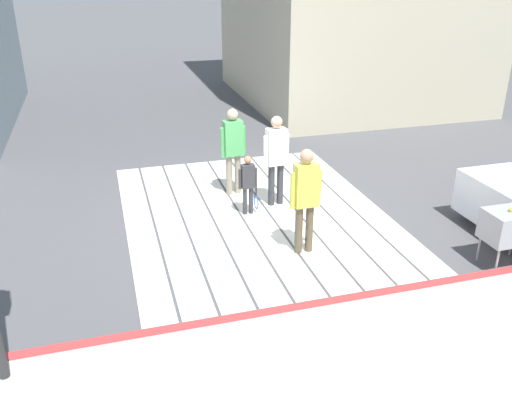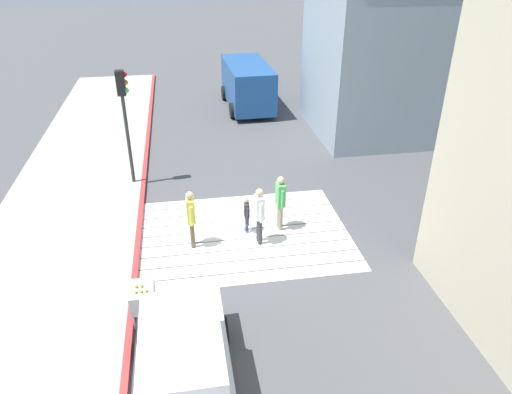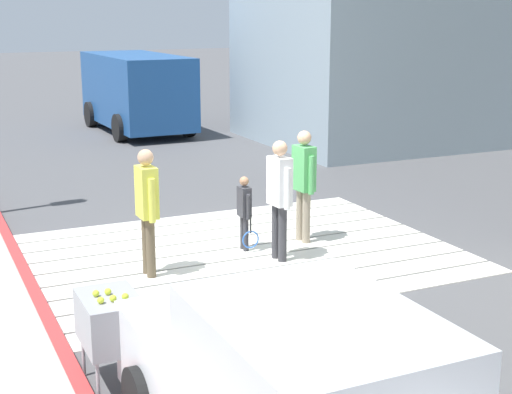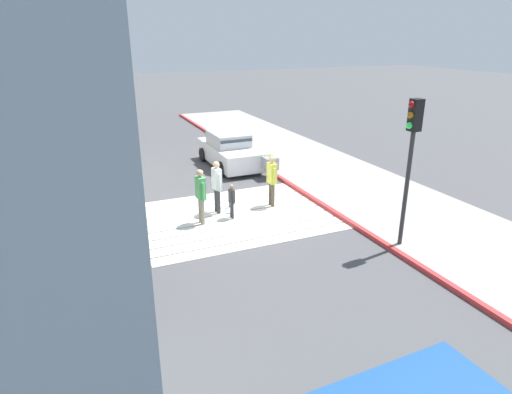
% 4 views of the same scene
% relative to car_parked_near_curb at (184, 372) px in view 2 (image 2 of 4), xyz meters
% --- Properties ---
extents(ground_plane, '(120.00, 120.00, 0.00)m').
position_rel_car_parked_near_curb_xyz_m(ground_plane, '(2.00, 5.76, -0.73)').
color(ground_plane, '#4C4C4F').
extents(crosswalk_stripes, '(6.40, 4.90, 0.01)m').
position_rel_car_parked_near_curb_xyz_m(crosswalk_stripes, '(2.00, 5.76, -0.73)').
color(crosswalk_stripes, silver).
rests_on(crosswalk_stripes, ground).
extents(sidewalk_west, '(4.80, 40.00, 0.12)m').
position_rel_car_parked_near_curb_xyz_m(sidewalk_west, '(-3.60, 5.76, -0.67)').
color(sidewalk_west, '#9E9B93').
rests_on(sidewalk_west, ground).
extents(curb_painted, '(0.16, 40.00, 0.13)m').
position_rel_car_parked_near_curb_xyz_m(curb_painted, '(-1.25, 5.76, -0.67)').
color(curb_painted, '#BC3333').
rests_on(curb_painted, ground).
extents(car_parked_near_curb, '(2.00, 4.31, 1.57)m').
position_rel_car_parked_near_curb_xyz_m(car_parked_near_curb, '(0.00, 0.00, 0.00)').
color(car_parked_near_curb, white).
rests_on(car_parked_near_curb, ground).
extents(van_down_street, '(2.47, 5.26, 2.35)m').
position_rel_car_parked_near_curb_xyz_m(van_down_street, '(3.95, 18.22, 0.54)').
color(van_down_street, '#1E4C8C').
rests_on(van_down_street, ground).
extents(traffic_light_corner, '(0.39, 0.28, 4.24)m').
position_rel_car_parked_near_curb_xyz_m(traffic_light_corner, '(-1.58, 9.82, 2.30)').
color(traffic_light_corner, '#2D2D2D').
rests_on(traffic_light_corner, ground).
extents(tennis_ball_cart, '(0.56, 0.80, 1.02)m').
position_rel_car_parked_near_curb_xyz_m(tennis_ball_cart, '(-0.90, 2.41, -0.04)').
color(tennis_ball_cart, '#99999E').
rests_on(tennis_ball_cart, ground).
extents(pedestrian_adult_lead, '(0.26, 0.53, 1.83)m').
position_rel_car_parked_near_curb_xyz_m(pedestrian_adult_lead, '(2.37, 5.22, 0.33)').
color(pedestrian_adult_lead, '#333338').
rests_on(pedestrian_adult_lead, ground).
extents(pedestrian_adult_trailing, '(0.24, 0.53, 1.83)m').
position_rel_car_parked_near_curb_xyz_m(pedestrian_adult_trailing, '(0.39, 5.37, 0.33)').
color(pedestrian_adult_trailing, brown).
rests_on(pedestrian_adult_trailing, ground).
extents(pedestrian_adult_side, '(0.26, 0.53, 1.83)m').
position_rel_car_parked_near_curb_xyz_m(pedestrian_adult_side, '(3.14, 5.90, 0.33)').
color(pedestrian_adult_side, gray).
rests_on(pedestrian_adult_side, ground).
extents(pedestrian_child_with_racket, '(0.28, 0.37, 1.19)m').
position_rel_car_parked_near_curb_xyz_m(pedestrian_child_with_racket, '(2.09, 5.86, -0.07)').
color(pedestrian_child_with_racket, '#333338').
rests_on(pedestrian_child_with_racket, ground).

